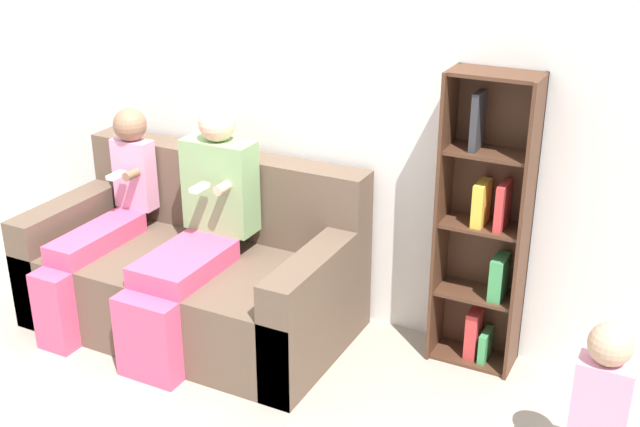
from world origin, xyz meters
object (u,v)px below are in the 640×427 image
object	(u,v)px
couch	(196,273)
child_seated	(102,220)
adult_seated	(196,231)
toddler_standing	(602,399)
bookshelf	(486,229)

from	to	relation	value
couch	child_seated	bearing A→B (deg)	-164.06
adult_seated	toddler_standing	distance (m)	2.13
couch	adult_seated	xyz separation A→B (m)	(0.11, -0.12, 0.33)
toddler_standing	bookshelf	bearing A→B (deg)	136.02
child_seated	bookshelf	xyz separation A→B (m)	(2.02, 0.51, 0.15)
child_seated	toddler_standing	xyz separation A→B (m)	(2.73, -0.17, -0.19)
toddler_standing	bookshelf	world-z (taller)	bookshelf
adult_seated	child_seated	distance (m)	0.62
couch	toddler_standing	distance (m)	2.24
toddler_standing	child_seated	bearing A→B (deg)	176.44
child_seated	toddler_standing	distance (m)	2.74
adult_seated	bookshelf	world-z (taller)	bookshelf
adult_seated	toddler_standing	bearing A→B (deg)	-5.36
child_seated	couch	bearing A→B (deg)	15.94
child_seated	toddler_standing	bearing A→B (deg)	-3.56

